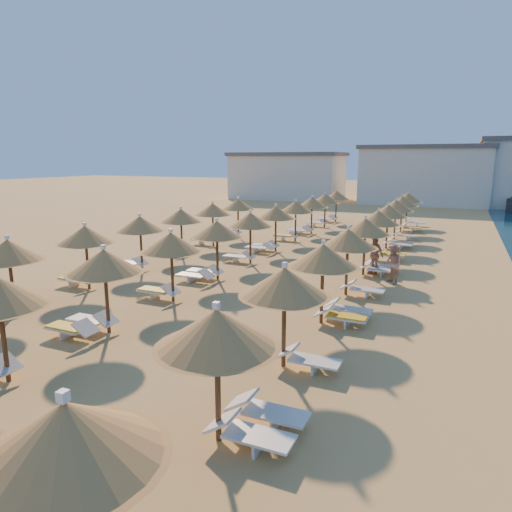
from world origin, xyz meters
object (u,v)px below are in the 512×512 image
at_px(parasol_row_west, 235,225).
at_px(beachgoer_b, 393,264).
at_px(beachgoer_c, 374,255).
at_px(parasol_row_east, 357,233).

height_order(parasol_row_west, beachgoer_b, parasol_row_west).
relative_size(parasol_row_west, beachgoer_b, 24.15).
distance_m(beachgoer_c, beachgoer_b, 1.90).
bearing_deg(beachgoer_b, parasol_row_east, -101.29).
xyz_separation_m(parasol_row_east, beachgoer_b, (1.53, 0.77, -1.45)).
distance_m(parasol_row_east, parasol_row_west, 6.15).
bearing_deg(parasol_row_west, parasol_row_east, 0.00).
bearing_deg(beachgoer_c, parasol_row_east, -64.30).
height_order(beachgoer_c, beachgoer_b, beachgoer_c).
bearing_deg(beachgoer_b, beachgoer_c, 177.89).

